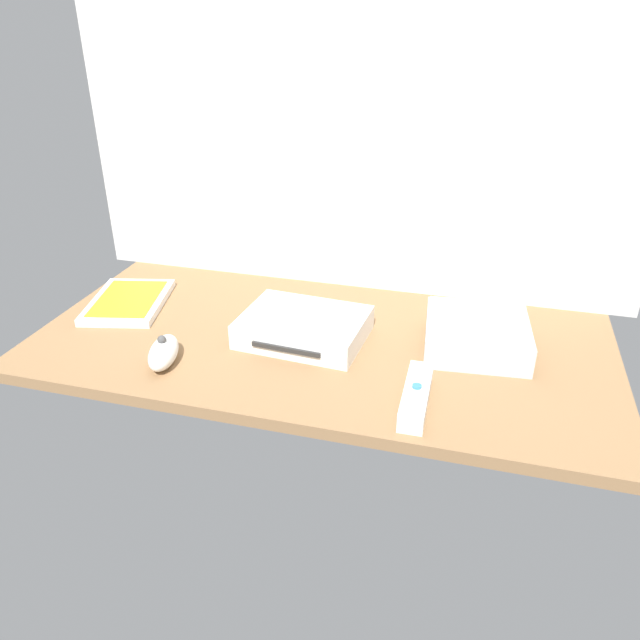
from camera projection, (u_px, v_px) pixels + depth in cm
name	position (u px, v px, depth cm)	size (l,w,h in cm)	color
ground_plane	(320.00, 345.00, 108.11)	(100.00, 48.00, 2.00)	#936D47
back_wall	(355.00, 127.00, 113.90)	(110.00, 1.20, 64.00)	silver
game_console	(304.00, 327.00, 107.33)	(22.14, 17.69, 4.40)	white
mini_computer	(477.00, 334.00, 104.08)	(18.40, 18.40, 5.30)	silver
game_case	(128.00, 302.00, 119.71)	(17.56, 21.59, 1.56)	white
remote_wand	(416.00, 396.00, 89.88)	(3.82, 14.85, 3.40)	white
remote_nunchuk	(163.00, 352.00, 99.97)	(6.74, 10.78, 5.10)	white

